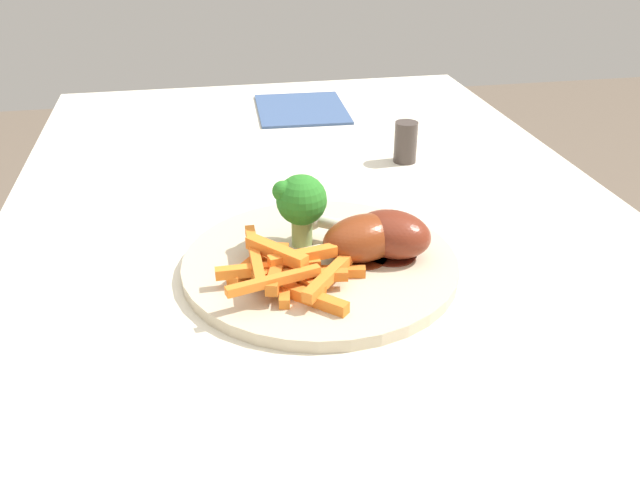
# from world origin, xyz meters

# --- Properties ---
(dining_table) EXTENTS (1.27, 0.70, 0.72)m
(dining_table) POSITION_xyz_m (0.00, 0.00, 0.61)
(dining_table) COLOR silver
(dining_table) RESTS_ON ground_plane
(dinner_plate) EXTENTS (0.26, 0.26, 0.01)m
(dinner_plate) POSITION_xyz_m (-0.03, 0.02, 0.72)
(dinner_plate) COLOR beige
(dinner_plate) RESTS_ON dining_table
(broccoli_floret_front) EXTENTS (0.05, 0.05, 0.07)m
(broccoli_floret_front) POSITION_xyz_m (0.00, 0.04, 0.78)
(broccoli_floret_front) COLOR #8CA95F
(broccoli_floret_front) RESTS_ON dinner_plate
(carrot_fries_pile) EXTENTS (0.13, 0.13, 0.03)m
(carrot_fries_pile) POSITION_xyz_m (-0.07, 0.06, 0.74)
(carrot_fries_pile) COLOR orange
(carrot_fries_pile) RESTS_ON dinner_plate
(chicken_drumstick_near) EXTENTS (0.07, 0.13, 0.04)m
(chicken_drumstick_near) POSITION_xyz_m (-0.04, -0.01, 0.75)
(chicken_drumstick_near) COLOR #571E0C
(chicken_drumstick_near) RESTS_ON dinner_plate
(chicken_drumstick_far) EXTENTS (0.10, 0.12, 0.04)m
(chicken_drumstick_far) POSITION_xyz_m (-0.03, -0.04, 0.75)
(chicken_drumstick_far) COLOR #4E180E
(chicken_drumstick_far) RESTS_ON dinner_plate
(napkin) EXTENTS (0.18, 0.15, 0.00)m
(napkin) POSITION_xyz_m (0.47, -0.04, 0.72)
(napkin) COLOR #3D5684
(napkin) RESTS_ON dining_table
(pepper_shaker) EXTENTS (0.03, 0.03, 0.05)m
(pepper_shaker) POSITION_xyz_m (0.22, -0.14, 0.74)
(pepper_shaker) COLOR #423833
(pepper_shaker) RESTS_ON dining_table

